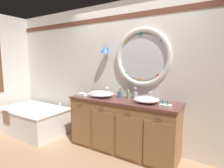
{
  "coord_description": "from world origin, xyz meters",
  "views": [
    {
      "loc": [
        1.4,
        -2.33,
        1.56
      ],
      "look_at": [
        -0.18,
        0.25,
        1.16
      ],
      "focal_mm": 28.52,
      "sensor_mm": 36.0,
      "label": 1
    }
  ],
  "objects_px": {
    "bathtub": "(34,117)",
    "toiletry_basket": "(165,106)",
    "sink_basin_right": "(146,100)",
    "folded_hand_towel": "(82,94)",
    "toothbrush_holder_left": "(120,94)",
    "soap_dispenser": "(128,94)",
    "toothbrush_holder_right": "(135,95)",
    "sink_basin_left": "(101,94)"
  },
  "relations": [
    {
      "from": "bathtub",
      "to": "toiletry_basket",
      "type": "bearing_deg",
      "value": 2.27
    },
    {
      "from": "sink_basin_right",
      "to": "toiletry_basket",
      "type": "distance_m",
      "value": 0.36
    },
    {
      "from": "bathtub",
      "to": "folded_hand_towel",
      "type": "distance_m",
      "value": 1.4
    },
    {
      "from": "toothbrush_holder_left",
      "to": "folded_hand_towel",
      "type": "xyz_separation_m",
      "value": [
        -0.67,
        -0.22,
        -0.04
      ]
    },
    {
      "from": "sink_basin_right",
      "to": "toiletry_basket",
      "type": "xyz_separation_m",
      "value": [
        0.33,
        -0.14,
        -0.02
      ]
    },
    {
      "from": "sink_basin_right",
      "to": "soap_dispenser",
      "type": "relative_size",
      "value": 2.47
    },
    {
      "from": "toothbrush_holder_right",
      "to": "soap_dispenser",
      "type": "height_order",
      "value": "toothbrush_holder_right"
    },
    {
      "from": "sink_basin_left",
      "to": "bathtub",
      "type": "bearing_deg",
      "value": -171.05
    },
    {
      "from": "sink_basin_right",
      "to": "toothbrush_holder_left",
      "type": "bearing_deg",
      "value": 165.2
    },
    {
      "from": "folded_hand_towel",
      "to": "toothbrush_holder_right",
      "type": "bearing_deg",
      "value": 18.43
    },
    {
      "from": "bathtub",
      "to": "sink_basin_left",
      "type": "height_order",
      "value": "sink_basin_left"
    },
    {
      "from": "sink_basin_right",
      "to": "toiletry_basket",
      "type": "relative_size",
      "value": 2.47
    },
    {
      "from": "soap_dispenser",
      "to": "bathtub",
      "type": "bearing_deg",
      "value": -168.78
    },
    {
      "from": "toothbrush_holder_right",
      "to": "toiletry_basket",
      "type": "xyz_separation_m",
      "value": [
        0.62,
        -0.37,
        -0.03
      ]
    },
    {
      "from": "bathtub",
      "to": "toothbrush_holder_right",
      "type": "bearing_deg",
      "value": 12.54
    },
    {
      "from": "bathtub",
      "to": "toothbrush_holder_left",
      "type": "xyz_separation_m",
      "value": [
        1.92,
        0.4,
        0.64
      ]
    },
    {
      "from": "folded_hand_towel",
      "to": "bathtub",
      "type": "bearing_deg",
      "value": -172.04
    },
    {
      "from": "soap_dispenser",
      "to": "sink_basin_right",
      "type": "bearing_deg",
      "value": -22.21
    },
    {
      "from": "sink_basin_left",
      "to": "toiletry_basket",
      "type": "bearing_deg",
      "value": -6.87
    },
    {
      "from": "sink_basin_right",
      "to": "soap_dispenser",
      "type": "bearing_deg",
      "value": 157.79
    },
    {
      "from": "soap_dispenser",
      "to": "folded_hand_towel",
      "type": "distance_m",
      "value": 0.87
    },
    {
      "from": "folded_hand_towel",
      "to": "soap_dispenser",
      "type": "bearing_deg",
      "value": 15.99
    },
    {
      "from": "soap_dispenser",
      "to": "toiletry_basket",
      "type": "relative_size",
      "value": 1.0
    },
    {
      "from": "toiletry_basket",
      "to": "toothbrush_holder_right",
      "type": "bearing_deg",
      "value": 148.89
    },
    {
      "from": "toothbrush_holder_left",
      "to": "soap_dispenser",
      "type": "xyz_separation_m",
      "value": [
        0.16,
        0.01,
        0.01
      ]
    },
    {
      "from": "toothbrush_holder_left",
      "to": "soap_dispenser",
      "type": "relative_size",
      "value": 1.41
    },
    {
      "from": "soap_dispenser",
      "to": "sink_basin_left",
      "type": "bearing_deg",
      "value": -161.24
    },
    {
      "from": "sink_basin_left",
      "to": "sink_basin_right",
      "type": "bearing_deg",
      "value": 0.0
    },
    {
      "from": "sink_basin_left",
      "to": "toothbrush_holder_left",
      "type": "bearing_deg",
      "value": 24.79
    },
    {
      "from": "toothbrush_holder_left",
      "to": "toiletry_basket",
      "type": "height_order",
      "value": "toothbrush_holder_left"
    },
    {
      "from": "toiletry_basket",
      "to": "sink_basin_left",
      "type": "bearing_deg",
      "value": 173.13
    },
    {
      "from": "toiletry_basket",
      "to": "sink_basin_right",
      "type": "bearing_deg",
      "value": 156.53
    },
    {
      "from": "toothbrush_holder_left",
      "to": "sink_basin_right",
      "type": "bearing_deg",
      "value": -14.8
    },
    {
      "from": "toothbrush_holder_right",
      "to": "folded_hand_towel",
      "type": "height_order",
      "value": "toothbrush_holder_right"
    },
    {
      "from": "sink_basin_right",
      "to": "folded_hand_towel",
      "type": "distance_m",
      "value": 1.22
    },
    {
      "from": "soap_dispenser",
      "to": "folded_hand_towel",
      "type": "bearing_deg",
      "value": -164.01
    },
    {
      "from": "bathtub",
      "to": "toothbrush_holder_right",
      "type": "distance_m",
      "value": 2.32
    },
    {
      "from": "bathtub",
      "to": "soap_dispenser",
      "type": "bearing_deg",
      "value": 11.22
    },
    {
      "from": "folded_hand_towel",
      "to": "toothbrush_holder_left",
      "type": "bearing_deg",
      "value": 18.3
    },
    {
      "from": "sink_basin_left",
      "to": "soap_dispenser",
      "type": "xyz_separation_m",
      "value": [
        0.47,
        0.16,
        0.01
      ]
    },
    {
      "from": "folded_hand_towel",
      "to": "toiletry_basket",
      "type": "relative_size",
      "value": 1.15
    },
    {
      "from": "toothbrush_holder_left",
      "to": "toothbrush_holder_right",
      "type": "relative_size",
      "value": 1.17
    }
  ]
}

